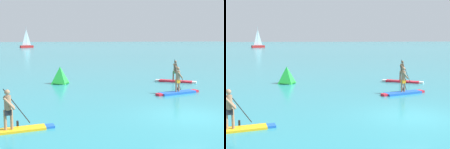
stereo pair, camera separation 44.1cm
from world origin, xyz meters
The scene contains 6 objects.
ground centered at (0.00, 0.00, 0.00)m, with size 440.00×440.00×0.00m, color teal.
paddleboarder_near_left centered at (-7.88, -1.01, 0.35)m, with size 3.52×1.22×1.71m.
paddleboarder_mid_center centered at (1.47, 5.16, 0.31)m, with size 3.18×1.41×1.82m.
paddleboarder_far_right centered at (3.17, 9.83, 0.33)m, with size 3.06×2.01×1.89m.
race_marker_buoy centered at (-6.11, 10.55, 0.60)m, with size 1.54×1.54×1.35m.
sailboat_left_horizon centered at (-18.83, 91.60, 1.05)m, with size 4.52×3.20×7.31m.
Camera 1 is at (-5.68, -12.26, 3.63)m, focal length 46.20 mm.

